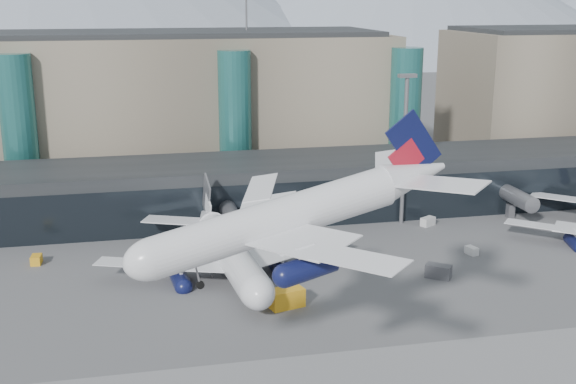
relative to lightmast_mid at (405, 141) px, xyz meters
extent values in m
plane|color=#515154|center=(-30.00, -48.00, -14.42)|extent=(900.00, 900.00, 0.00)
cube|color=black|center=(-30.00, 10.00, -9.42)|extent=(170.00, 18.00, 10.00)
cube|color=black|center=(-30.00, 1.10, -10.42)|extent=(170.00, 0.40, 8.00)
cylinder|color=slate|center=(-30.00, -1.00, -10.22)|extent=(2.80, 14.00, 2.80)
cube|color=slate|center=(-30.00, -1.00, -13.22)|extent=(1.20, 1.20, 2.40)
cylinder|color=slate|center=(20.00, -1.00, -10.22)|extent=(2.80, 14.00, 2.80)
cube|color=slate|center=(20.00, -1.00, -13.22)|extent=(1.20, 1.20, 2.40)
cube|color=gray|center=(-55.00, 42.00, 0.58)|extent=(130.00, 30.00, 30.00)
cube|color=black|center=(-55.00, 42.00, 16.08)|extent=(123.50, 28.00, 1.00)
cylinder|color=#256967|center=(-65.00, 26.00, -0.42)|extent=(6.40, 6.40, 28.00)
cylinder|color=#256967|center=(-25.00, 26.00, -0.42)|extent=(6.40, 6.40, 28.00)
cylinder|color=#256967|center=(10.00, 26.00, -0.42)|extent=(6.40, 6.40, 28.00)
cylinder|color=slate|center=(0.00, 0.00, -1.92)|extent=(0.70, 0.70, 25.00)
cube|color=slate|center=(0.00, 0.00, 10.88)|extent=(3.00, 1.20, 0.60)
cylinder|color=silver|center=(-31.03, -53.69, 6.22)|extent=(21.99, 6.93, 3.60)
ellipsoid|color=silver|center=(-41.74, -55.38, 6.22)|extent=(5.53, 4.33, 3.60)
cone|color=silver|center=(-17.25, -51.52, 6.40)|extent=(6.68, 4.52, 3.60)
cube|color=silver|center=(-28.29, -61.11, 5.63)|extent=(13.02, 15.80, 0.18)
cylinder|color=#0D123C|center=(-29.81, -59.46, 3.80)|extent=(4.59, 2.63, 1.98)
cube|color=silver|center=(-16.58, -55.81, 6.58)|extent=(7.32, 8.30, 0.14)
cube|color=silver|center=(-30.70, -45.80, 5.63)|extent=(9.35, 16.35, 0.18)
cylinder|color=#0D123C|center=(-31.64, -47.83, 3.80)|extent=(4.59, 2.63, 1.98)
cube|color=silver|center=(-17.93, -47.24, 6.58)|extent=(5.56, 8.63, 0.14)
cube|color=#0D123C|center=(-16.95, -51.47, 9.28)|extent=(5.34, 1.05, 6.33)
cube|color=#A81424|center=(-17.86, -51.62, 8.20)|extent=(3.59, 0.81, 3.46)
cylinder|color=slate|center=(-38.53, -54.87, 3.89)|extent=(0.15, 0.15, 2.88)
cylinder|color=black|center=(-38.53, -54.87, 2.63)|extent=(0.67, 0.32, 0.64)
cylinder|color=black|center=(-29.77, -55.68, 2.63)|extent=(0.86, 0.44, 0.82)
cylinder|color=black|center=(-30.45, -51.42, 2.63)|extent=(0.86, 0.44, 0.82)
cylinder|color=silver|center=(-32.25, -17.00, -9.56)|extent=(6.82, 26.60, 4.36)
ellipsoid|color=silver|center=(-31.01, -30.10, -9.56)|extent=(4.92, 6.49, 4.36)
cone|color=silver|center=(-33.85, -0.16, -9.34)|extent=(5.05, 7.89, 4.36)
cube|color=silver|center=(-23.08, -14.24, -10.28)|extent=(19.44, 15.02, 0.22)
cylinder|color=#0D123C|center=(-25.18, -15.95, -12.50)|extent=(2.88, 5.46, 2.40)
cube|color=silver|center=(-28.61, 0.33, -9.13)|extent=(10.23, 8.52, 0.17)
cube|color=silver|center=(-41.78, -16.02, -10.28)|extent=(19.85, 12.32, 0.22)
cylinder|color=#0D123C|center=(-39.40, -17.30, -12.50)|extent=(2.88, 5.46, 2.40)
cube|color=silver|center=(-39.09, -0.66, -9.13)|extent=(10.47, 7.22, 0.17)
cube|color=slate|center=(-33.88, 0.21, -5.86)|extent=(0.87, 6.51, 7.67)
cube|color=silver|center=(-33.78, -0.91, -7.16)|extent=(0.71, 4.36, 4.20)
cylinder|color=slate|center=(-31.38, -26.17, -12.40)|extent=(0.18, 0.18, 3.49)
cylinder|color=black|center=(-31.38, -26.17, -13.92)|extent=(0.35, 0.80, 0.77)
cylinder|color=black|center=(-29.76, -15.63, -13.92)|extent=(0.48, 1.03, 0.99)
cylinder|color=black|center=(-34.96, -16.12, -13.92)|extent=(0.48, 1.03, 0.99)
cube|color=silver|center=(21.30, -13.08, -10.58)|extent=(17.19, 15.73, 0.20)
cylinder|color=#0D123C|center=(22.97, -14.97, -12.64)|extent=(3.40, 5.29, 2.23)
cube|color=silver|center=(28.58, -0.57, -9.51)|extent=(9.02, 8.72, 0.16)
cube|color=gold|center=(-59.30, -7.58, -13.76)|extent=(1.55, 2.36, 1.31)
cube|color=#48484C|center=(-3.96, -24.91, -13.46)|extent=(3.84, 3.56, 1.92)
cube|color=silver|center=(3.92, -2.34, -13.69)|extent=(2.90, 2.45, 1.46)
cube|color=silver|center=(4.83, -17.14, -13.82)|extent=(1.68, 2.29, 1.20)
cube|color=gold|center=(-26.63, -30.00, -13.22)|extent=(4.79, 3.35, 2.40)
camera|label=1|loc=(-43.96, -112.20, 23.43)|focal=45.00mm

